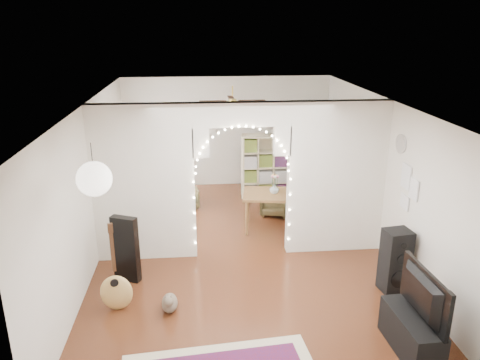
{
  "coord_description": "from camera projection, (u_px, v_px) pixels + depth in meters",
  "views": [
    {
      "loc": [
        -0.72,
        -7.52,
        3.93
      ],
      "look_at": [
        -0.0,
        0.3,
        1.27
      ],
      "focal_mm": 35.0,
      "sensor_mm": 36.0,
      "label": 1
    }
  ],
  "objects": [
    {
      "name": "wall_front",
      "position": [
        279.0,
        308.0,
        4.44
      ],
      "size": [
        5.0,
        0.02,
        2.7
      ],
      "primitive_type": "cube",
      "color": "silver",
      "rests_on": "floor"
    },
    {
      "name": "floor_speaker",
      "position": [
        395.0,
        261.0,
        7.07
      ],
      "size": [
        0.43,
        0.39,
        1.0
      ],
      "rotation": [
        0.0,
        0.0,
        0.14
      ],
      "color": "black",
      "rests_on": "floor"
    },
    {
      "name": "dining_chair_right",
      "position": [
        275.0,
        202.0,
        9.99
      ],
      "size": [
        0.7,
        0.71,
        0.54
      ],
      "primitive_type": "imported",
      "rotation": [
        0.0,
        0.0,
        -0.23
      ],
      "color": "brown",
      "rests_on": "floor"
    },
    {
      "name": "fairy_lights",
      "position": [
        242.0,
        172.0,
        7.79
      ],
      "size": [
        1.64,
        0.04,
        1.6
      ],
      "primitive_type": null,
      "color": "#FFEABF",
      "rests_on": "divider_wall"
    },
    {
      "name": "tv",
      "position": [
        417.0,
        294.0,
        5.63
      ],
      "size": [
        0.19,
        1.08,
        0.62
      ],
      "primitive_type": "imported",
      "rotation": [
        0.0,
        0.0,
        1.62
      ],
      "color": "black",
      "rests_on": "media_console"
    },
    {
      "name": "tabby_cat",
      "position": [
        170.0,
        303.0,
        6.64
      ],
      "size": [
        0.23,
        0.53,
        0.35
      ],
      "rotation": [
        0.0,
        0.0,
        -0.0
      ],
      "color": "brown",
      "rests_on": "floor"
    },
    {
      "name": "picture_frames",
      "position": [
        408.0,
        188.0,
        7.2
      ],
      "size": [
        0.02,
        0.5,
        0.7
      ],
      "primitive_type": null,
      "color": "white",
      "rests_on": "wall_right"
    },
    {
      "name": "wall_back",
      "position": [
        227.0,
        132.0,
        11.52
      ],
      "size": [
        5.0,
        0.02,
        2.7
      ],
      "primitive_type": "cube",
      "color": "silver",
      "rests_on": "floor"
    },
    {
      "name": "window",
      "position": [
        111.0,
        149.0,
        9.41
      ],
      "size": [
        0.04,
        1.2,
        1.4
      ],
      "primitive_type": "cube",
      "color": "white",
      "rests_on": "wall_left"
    },
    {
      "name": "bookcase",
      "position": [
        273.0,
        166.0,
        10.85
      ],
      "size": [
        1.47,
        0.51,
        1.48
      ],
      "primitive_type": "cube",
      "rotation": [
        0.0,
        0.0,
        -0.1
      ],
      "color": "beige",
      "rests_on": "floor"
    },
    {
      "name": "flower_vase",
      "position": [
        274.0,
        189.0,
        9.09
      ],
      "size": [
        0.21,
        0.21,
        0.19
      ],
      "primitive_type": "imported",
      "rotation": [
        0.0,
        0.0,
        -0.14
      ],
      "color": "silver",
      "rests_on": "dining_table"
    },
    {
      "name": "paper_lantern",
      "position": [
        94.0,
        179.0,
        5.26
      ],
      "size": [
        0.4,
        0.4,
        0.4
      ],
      "primitive_type": "sphere",
      "color": "white",
      "rests_on": "ceiling"
    },
    {
      "name": "ceiling",
      "position": [
        242.0,
        102.0,
        7.55
      ],
      "size": [
        5.0,
        7.5,
        0.02
      ],
      "primitive_type": "cube",
      "color": "white",
      "rests_on": "wall_back"
    },
    {
      "name": "dining_chair_left",
      "position": [
        187.0,
        198.0,
        10.37
      ],
      "size": [
        0.57,
        0.58,
        0.45
      ],
      "primitive_type": "imported",
      "rotation": [
        0.0,
        0.0,
        0.22
      ],
      "color": "brown",
      "rests_on": "floor"
    },
    {
      "name": "guitar_case",
      "position": [
        126.0,
        249.0,
        7.33
      ],
      "size": [
        0.44,
        0.29,
        1.09
      ],
      "primitive_type": "cube",
      "rotation": [
        0.0,
        0.0,
        -0.4
      ],
      "color": "black",
      "rests_on": "floor"
    },
    {
      "name": "wall_clock",
      "position": [
        401.0,
        144.0,
        7.39
      ],
      "size": [
        0.03,
        0.31,
        0.31
      ],
      "primitive_type": "cylinder",
      "rotation": [
        0.0,
        1.57,
        0.0
      ],
      "color": "white",
      "rests_on": "wall_right"
    },
    {
      "name": "media_console",
      "position": [
        411.0,
        333.0,
        5.81
      ],
      "size": [
        0.45,
        1.02,
        0.5
      ],
      "primitive_type": "cube",
      "rotation": [
        0.0,
        0.0,
        0.05
      ],
      "color": "black",
      "rests_on": "floor"
    },
    {
      "name": "ceiling_fan",
      "position": [
        232.0,
        101.0,
        9.53
      ],
      "size": [
        1.1,
        1.1,
        0.3
      ],
      "primitive_type": null,
      "color": "gold",
      "rests_on": "ceiling"
    },
    {
      "name": "wall_left",
      "position": [
        92.0,
        185.0,
        7.76
      ],
      "size": [
        0.02,
        7.5,
        2.7
      ],
      "primitive_type": "cube",
      "color": "silver",
      "rests_on": "floor"
    },
    {
      "name": "wall_right",
      "position": [
        383.0,
        177.0,
        8.2
      ],
      "size": [
        0.02,
        7.5,
        2.7
      ],
      "primitive_type": "cube",
      "color": "silver",
      "rests_on": "floor"
    },
    {
      "name": "dining_table",
      "position": [
        274.0,
        197.0,
        9.14
      ],
      "size": [
        1.3,
        0.96,
        0.76
      ],
      "rotation": [
        0.0,
        0.0,
        -0.14
      ],
      "color": "brown",
      "rests_on": "floor"
    },
    {
      "name": "floor",
      "position": [
        242.0,
        252.0,
        8.41
      ],
      "size": [
        7.5,
        7.5,
        0.0
      ],
      "primitive_type": "plane",
      "color": "black",
      "rests_on": "ground"
    },
    {
      "name": "divider_wall",
      "position": [
        242.0,
        177.0,
        7.96
      ],
      "size": [
        5.0,
        0.2,
        2.7
      ],
      "color": "silver",
      "rests_on": "floor"
    },
    {
      "name": "acoustic_guitar",
      "position": [
        115.0,
        279.0,
        6.57
      ],
      "size": [
        0.48,
        0.3,
        1.14
      ],
      "rotation": [
        0.0,
        0.0,
        0.34
      ],
      "color": "tan",
      "rests_on": "floor"
    }
  ]
}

